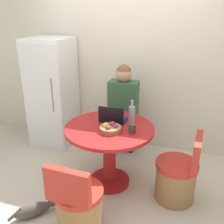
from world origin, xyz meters
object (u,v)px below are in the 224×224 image
Objects in this scene: dining_table at (109,144)px; chair_near_camera at (79,208)px; chair_right_side at (177,178)px; refrigerator at (53,93)px; person_seated at (124,106)px; cat at (34,210)px; fruit_bowl at (110,128)px; bottle at (132,114)px; laptop at (113,118)px.

chair_near_camera is at bearing -92.91° from dining_table.
chair_right_side is (0.82, -0.05, -0.27)m from dining_table.
refrigerator is at bearing -51.63° from chair_near_camera.
person_seated is (0.01, 1.57, 0.48)m from chair_near_camera.
person_seated reaches higher than cat.
chair_right_side is at bearing -22.34° from refrigerator.
fruit_bowl is 1.19m from cat.
chair_near_camera reaches higher than cat.
person_seated reaches higher than bottle.
bottle is at bearing 7.41° from cat.
chair_near_camera is 1.64m from person_seated.
fruit_bowl reaches higher than chair_right_side.
fruit_bowl reaches higher than cat.
laptop is at bearing -166.86° from bottle.
fruit_bowl is 0.62× the size of cat.
fruit_bowl is (0.05, -0.25, -0.01)m from laptop.
person_seated is 3.44× the size of cat.
chair_near_camera is 2.92× the size of bottle.
refrigerator is 2.02× the size of chair_right_side.
chair_near_camera is 1.00× the size of chair_right_side.
refrigerator is at bearing 158.03° from bottle.
refrigerator is at bearing 144.57° from fruit_bowl.
chair_near_camera reaches higher than dining_table.
cat is at bearing 70.06° from person_seated.
bottle is (0.22, 0.05, 0.07)m from laptop.
cat is at bearing -132.10° from fruit_bowl.
person_seated is at bearing 94.71° from fruit_bowl.
refrigerator is 1.50m from bottle.
chair_right_side reaches higher than dining_table.
bottle is (0.26, 1.03, 0.60)m from chair_near_camera.
chair_near_camera is at bearing -47.47° from cat.
chair_right_side is at bearing -23.16° from bottle.
chair_right_side reaches higher than cat.
fruit_bowl is (0.07, -0.84, 0.05)m from person_seated.
cat is (-0.59, -0.79, -0.47)m from dining_table.
person_seated is (-0.03, 0.75, 0.21)m from dining_table.
cat is at bearing -0.57° from chair_near_camera.
dining_table is at bearing -135.60° from bottle.
person_seated is 1.77m from cat.
chair_near_camera is (1.14, -1.60, -0.55)m from refrigerator.
laptop is at bearing -27.71° from refrigerator.
laptop reaches higher than chair_near_camera.
dining_table is (1.18, -0.77, -0.28)m from refrigerator.
refrigerator reaches higher than person_seated.
laptop is 0.24m from bottle.
person_seated is at bearing -1.25° from refrigerator.
cat is at bearing -58.72° from chair_right_side.
fruit_bowl is at bearing 94.71° from person_seated.
chair_near_camera is 2.64× the size of laptop.
bottle is at bearing 114.19° from person_seated.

